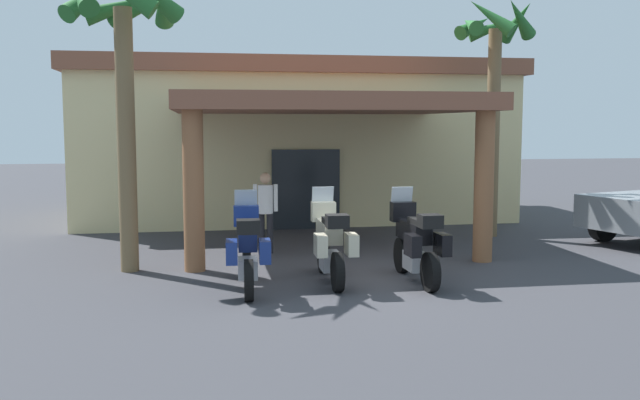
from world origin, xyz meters
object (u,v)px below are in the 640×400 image
motorcycle_black (416,243)px  palm_tree_roadside (125,39)px  pedestrian (265,207)px  palm_tree_near_portico (494,62)px  motel_building (292,139)px  motorcycle_cream (330,243)px  motorcycle_blue (247,249)px

motorcycle_black → palm_tree_roadside: size_ratio=0.39×
motorcycle_black → palm_tree_roadside: 6.45m
pedestrian → palm_tree_near_portico: bearing=116.8°
motel_building → palm_tree_roadside: (-4.18, -7.54, 1.99)m
motorcycle_cream → motorcycle_black: 1.50m
motorcycle_cream → palm_tree_near_portico: bearing=-46.6°
motel_building → motorcycle_black: (0.81, -9.45, -1.62)m
motorcycle_cream → palm_tree_roadside: 5.30m
motorcycle_cream → palm_tree_roadside: (-3.52, 1.63, 3.61)m
motorcycle_blue → motorcycle_cream: same height
motorcycle_blue → pedestrian: (0.66, 3.34, 0.31)m
palm_tree_near_portico → palm_tree_roadside: bearing=-162.2°
motel_building → motorcycle_blue: motel_building is taller
motorcycle_black → pedestrian: (-2.29, 3.27, 0.31)m
palm_tree_roadside → motel_building: bearing=61.0°
motorcycle_cream → palm_tree_roadside: bearing=67.0°
pedestrian → palm_tree_near_portico: size_ratio=0.30×
motel_building → motorcycle_blue: bearing=-101.7°
motorcycle_black → palm_tree_near_portico: palm_tree_near_portico is taller
palm_tree_near_portico → motorcycle_blue: bearing=-143.7°
motorcycle_cream → motorcycle_black: (1.47, -0.28, 0.00)m
motorcycle_blue → motorcycle_cream: 1.52m
motorcycle_black → palm_tree_roadside: bearing=68.7°
motorcycle_black → palm_tree_near_portico: 6.76m
pedestrian → palm_tree_roadside: (-2.70, -1.36, 3.30)m
motorcycle_blue → palm_tree_roadside: size_ratio=0.39×
motorcycle_blue → motorcycle_black: 2.95m
motel_building → pedestrian: 6.49m
motorcycle_cream → pedestrian: (-0.81, 2.99, 0.31)m
pedestrian → motorcycle_cream: bearing=28.8°
palm_tree_near_portico → motorcycle_cream: bearing=-138.5°
pedestrian → palm_tree_roadside: size_ratio=0.30×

